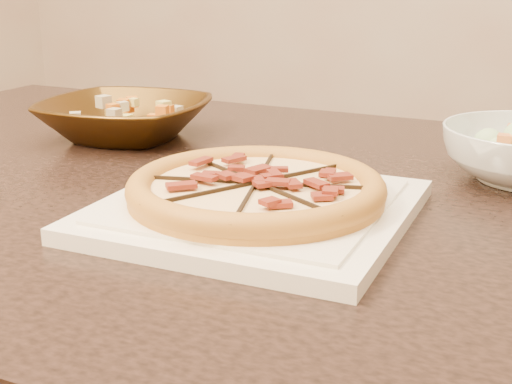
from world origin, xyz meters
TOP-DOWN VIEW (x-y plane):
  - dining_table at (0.04, 0.02)m, footprint 1.51×0.98m
  - plate at (0.15, -0.11)m, footprint 0.33×0.33m
  - pizza at (0.15, -0.11)m, footprint 0.28×0.28m
  - bronze_bowl at (-0.20, 0.15)m, footprint 0.29×0.29m
  - mixed_dish at (-0.20, 0.15)m, footprint 0.09×0.12m

SIDE VIEW (x-z plane):
  - dining_table at x=0.04m, z-range 0.28..1.03m
  - plate at x=0.15m, z-range 0.75..0.77m
  - bronze_bowl at x=-0.20m, z-range 0.75..0.81m
  - pizza at x=0.15m, z-range 0.77..0.80m
  - mixed_dish at x=-0.20m, z-range 0.81..0.84m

